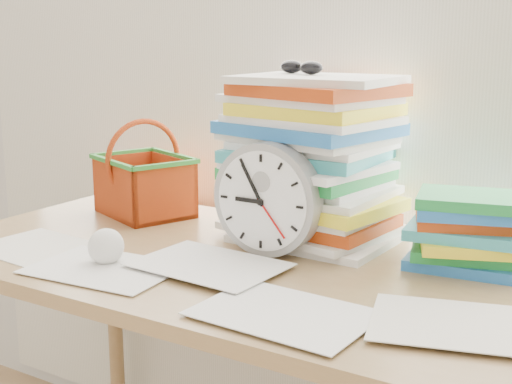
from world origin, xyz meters
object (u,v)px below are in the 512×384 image
Objects in this scene: paper_stack at (312,159)px; basket at (144,168)px; desk at (241,293)px; clock at (268,199)px; book_stack at (473,231)px.

basket is (-0.47, -0.03, -0.06)m from paper_stack.
desk is 5.78× the size of clock.
clock is 0.42m from book_stack.
book_stack is 1.06× the size of basket.
paper_stack is at bearing 76.26° from desk.
book_stack is (0.40, 0.14, -0.04)m from clock.
desk is at bearing -2.66° from basket.
desk is at bearing -155.22° from book_stack.
clock is (0.03, 0.06, 0.20)m from desk.
basket is at bearing 163.85° from clock.
desk is 5.69× the size of basket.
paper_stack is at bearing 24.97° from basket.
paper_stack reaches higher than book_stack.
basket is at bearing 155.48° from desk.
book_stack is (0.43, 0.20, 0.15)m from desk.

